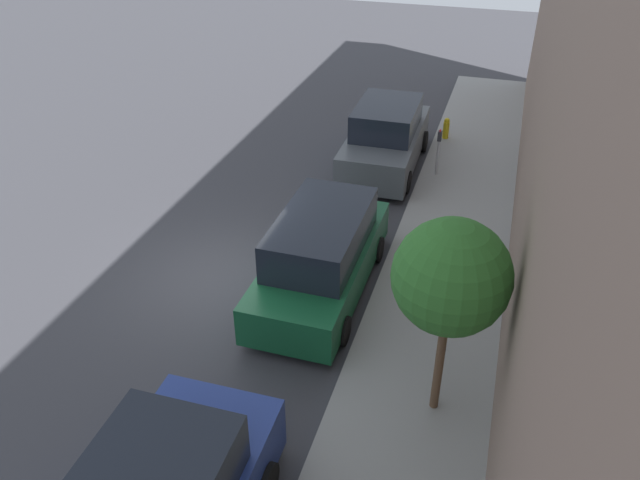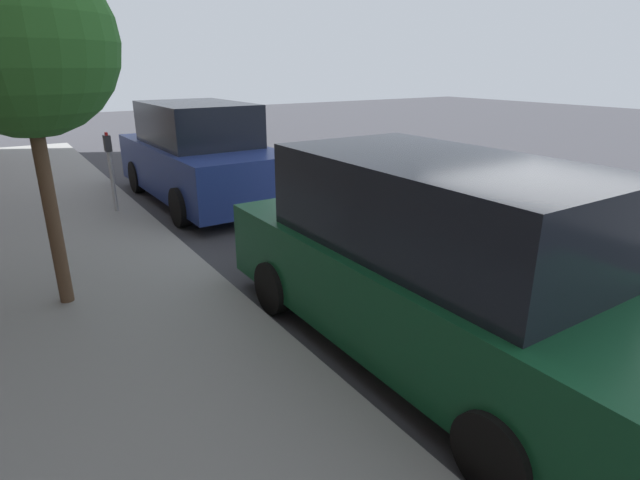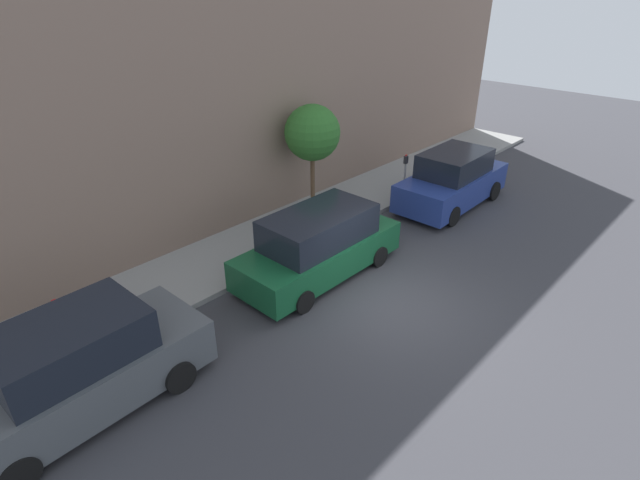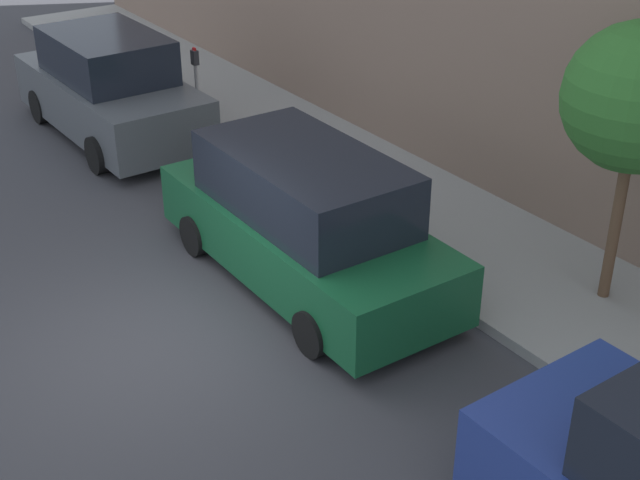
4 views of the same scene
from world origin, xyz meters
TOP-DOWN VIEW (x-y plane):
  - ground_plane at (0.00, 0.00)m, footprint 60.00×60.00m
  - sidewalk at (4.86, 0.00)m, footprint 2.72×32.00m
  - building_facade at (7.22, 0.00)m, footprint 2.00×32.00m
  - parked_suv_nearest at (2.18, -6.49)m, footprint 2.08×4.84m
  - parked_minivan_second at (2.36, 0.25)m, footprint 2.02×4.91m
  - parked_suv_third at (2.33, 6.80)m, footprint 2.08×4.84m
  - parking_meter_near at (3.95, -6.13)m, footprint 0.11×0.15m
  - parking_meter_far at (3.95, 6.45)m, footprint 0.11×0.15m
  - street_tree at (5.24, -2.52)m, footprint 1.82×1.82m

SIDE VIEW (x-z plane):
  - ground_plane at x=0.00m, z-range 0.00..0.00m
  - sidewalk at x=4.86m, z-range 0.00..0.15m
  - parked_minivan_second at x=2.36m, z-range -0.03..1.87m
  - parked_suv_nearest at x=2.18m, z-range -0.06..1.92m
  - parked_suv_third at x=2.33m, z-range -0.06..1.92m
  - parking_meter_far at x=3.95m, z-range 0.31..1.70m
  - parking_meter_near at x=3.95m, z-range 0.31..1.72m
  - street_tree at x=5.24m, z-range 1.05..4.68m
  - building_facade at x=7.22m, z-range 0.00..11.05m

